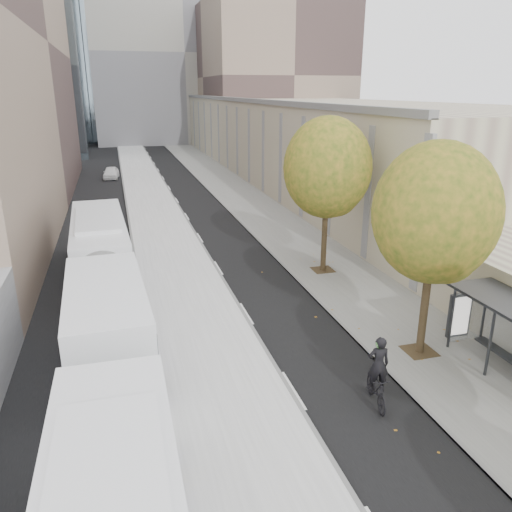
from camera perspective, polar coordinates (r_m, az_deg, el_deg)
name	(u,v)px	position (r m, az deg, el deg)	size (l,w,h in m)	color
bus_platform	(158,221)	(37.19, -11.13, 4.00)	(4.25, 150.00, 0.15)	#B8B8B8
sidewalk	(263,214)	(38.61, 0.80, 4.82)	(4.75, 150.00, 0.08)	slate
building_tan	(283,130)	(68.79, 3.14, 14.16)	(18.00, 92.00, 8.00)	gray
building_far_block	(178,55)	(97.95, -8.94, 21.71)	(30.00, 18.00, 30.00)	gray
tree_c	(435,213)	(17.69, 19.82, 4.61)	(4.20, 4.20, 7.28)	#2E2114
tree_d	(327,168)	(25.37, 8.16, 9.93)	(4.40, 4.40, 7.60)	#2E2114
bus_far	(103,270)	(22.93, -17.14, -1.58)	(3.33, 17.84, 2.96)	white
cyclist	(377,380)	(15.92, 13.66, -13.59)	(0.84, 1.85, 2.28)	black
distant_car	(111,173)	(56.75, -16.24, 9.13)	(1.51, 3.74, 1.28)	white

